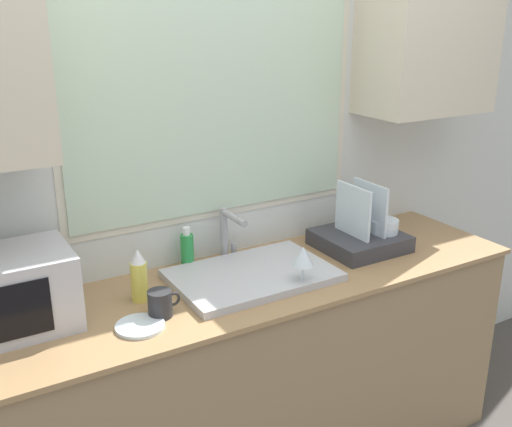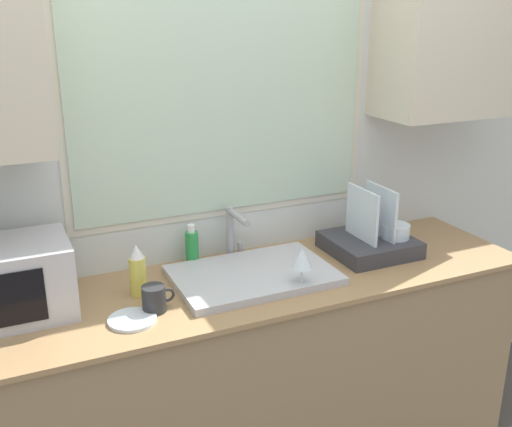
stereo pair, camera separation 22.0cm
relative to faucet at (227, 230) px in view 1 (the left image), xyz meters
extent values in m
cube|color=#8C7251|center=(0.00, -0.21, -0.60)|extent=(2.22, 0.59, 0.88)
cube|color=#99754C|center=(0.00, -0.21, -0.15)|extent=(2.25, 0.62, 0.02)
cube|color=silver|center=(0.00, 0.11, 0.26)|extent=(6.00, 0.06, 2.60)
cube|color=beige|center=(0.00, 0.08, 0.49)|extent=(1.29, 0.01, 0.90)
cube|color=#B2CCB2|center=(0.00, 0.08, 0.49)|extent=(1.23, 0.01, 0.84)
cube|color=beige|center=(0.97, -0.08, 0.79)|extent=(0.59, 0.32, 0.75)
cube|color=#B2B2B7|center=(0.00, -0.21, -0.12)|extent=(0.62, 0.41, 0.03)
cylinder|color=#99999E|center=(0.00, 0.03, -0.02)|extent=(0.03, 0.03, 0.22)
cylinder|color=#99999E|center=(0.00, -0.06, 0.07)|extent=(0.03, 0.18, 0.03)
cylinder|color=#99999E|center=(0.05, 0.03, -0.11)|extent=(0.02, 0.02, 0.06)
cube|color=#B2B2B7|center=(-0.87, -0.13, -0.01)|extent=(0.41, 0.30, 0.26)
cube|color=black|center=(-0.90, -0.28, -0.01)|extent=(0.26, 0.01, 0.18)
cube|color=#333338|center=(0.56, -0.17, -0.10)|extent=(0.34, 0.33, 0.07)
cube|color=silver|center=(0.52, -0.17, 0.04)|extent=(0.01, 0.22, 0.22)
cube|color=silver|center=(0.61, -0.17, 0.04)|extent=(0.01, 0.22, 0.22)
cylinder|color=silver|center=(0.66, -0.22, -0.04)|extent=(0.12, 0.12, 0.06)
cylinder|color=#D8CC4C|center=(-0.44, -0.15, -0.06)|extent=(0.06, 0.06, 0.15)
cone|color=silver|center=(-0.44, -0.15, 0.03)|extent=(0.05, 0.05, 0.05)
cylinder|color=#268C3F|center=(-0.17, 0.02, -0.07)|extent=(0.05, 0.05, 0.14)
cylinder|color=white|center=(-0.17, 0.02, 0.02)|extent=(0.03, 0.03, 0.03)
cylinder|color=#262628|center=(-0.42, -0.30, -0.09)|extent=(0.08, 0.08, 0.09)
torus|color=#262628|center=(-0.37, -0.30, -0.09)|extent=(0.05, 0.01, 0.05)
cylinder|color=silver|center=(0.12, -0.37, -0.14)|extent=(0.07, 0.07, 0.00)
cylinder|color=silver|center=(0.12, -0.37, -0.09)|extent=(0.01, 0.01, 0.09)
cone|color=silver|center=(0.12, -0.37, -0.01)|extent=(0.08, 0.08, 0.08)
cylinder|color=silver|center=(-0.51, -0.34, -0.13)|extent=(0.16, 0.16, 0.01)
camera|label=1|loc=(-1.06, -2.04, 0.86)|focal=42.00mm
camera|label=2|loc=(-0.87, -2.14, 0.86)|focal=42.00mm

